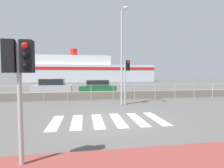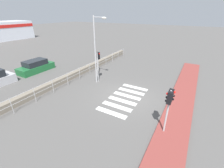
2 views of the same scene
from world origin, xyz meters
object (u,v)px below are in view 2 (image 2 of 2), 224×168
(traffic_light_near, at_px, (169,101))
(traffic_light_far, at_px, (98,60))
(parked_car_green, at_px, (36,67))
(streetlamp, at_px, (97,44))

(traffic_light_near, distance_m, traffic_light_far, 8.48)
(parked_car_green, bearing_deg, traffic_light_far, -80.39)
(traffic_light_near, xyz_separation_m, streetlamp, (3.81, 7.21, 1.63))
(traffic_light_near, xyz_separation_m, parked_car_green, (2.78, 15.44, -1.62))
(traffic_light_near, relative_size, streetlamp, 0.45)
(traffic_light_near, distance_m, streetlamp, 8.31)
(traffic_light_near, height_order, streetlamp, streetlamp)
(parked_car_green, bearing_deg, streetlamp, -82.87)
(traffic_light_far, xyz_separation_m, streetlamp, (-0.33, -0.20, 1.65))
(streetlamp, distance_m, parked_car_green, 8.91)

